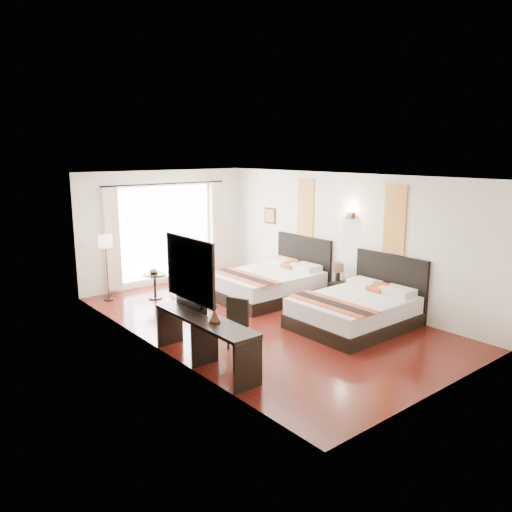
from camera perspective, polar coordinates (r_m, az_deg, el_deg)
floor at (r=9.81m, az=0.82°, el=-7.47°), size 4.50×7.50×0.01m
ceiling at (r=9.26m, az=0.87°, el=9.06°), size 4.50×7.50×0.02m
wall_headboard at (r=10.99m, az=9.86°, el=2.04°), size 0.01×7.50×2.80m
wall_desk at (r=8.21m, az=-11.26°, el=-1.35°), size 0.01×7.50×2.80m
wall_window at (r=12.50m, az=-10.27°, el=3.20°), size 4.50×0.01×2.80m
wall_entry at (r=7.07m, az=20.80°, el=-4.05°), size 4.50×0.01×2.80m
window_glass at (r=12.50m, az=-10.22°, el=2.74°), size 2.40×0.02×2.20m
sheer_curtain at (r=12.45m, az=-10.09°, el=2.71°), size 2.30×0.02×2.10m
drape_left at (r=11.79m, az=-16.15°, el=1.82°), size 0.35×0.14×2.35m
drape_right at (r=13.17m, az=-4.48°, el=3.27°), size 0.35×0.14×2.35m
art_panel_near at (r=10.09m, az=15.58°, el=4.07°), size 0.03×0.50×1.35m
art_panel_far at (r=11.67m, az=5.68°, el=5.46°), size 0.03×0.50×1.35m
wall_sconce at (r=10.72m, az=10.74°, el=4.57°), size 0.10×0.14×0.14m
mirror_frame at (r=7.36m, az=-7.57°, el=-1.54°), size 0.04×1.25×0.95m
mirror_glass at (r=7.38m, az=-7.41°, el=-1.51°), size 0.01×1.12×0.82m
bed_near at (r=9.64m, az=11.46°, el=-6.01°), size 2.22×1.73×1.25m
bed_far at (r=11.26m, az=1.63°, el=-3.11°), size 2.30×1.79×1.30m
nightstand at (r=10.92m, az=9.77°, el=-4.30°), size 0.39×0.49×0.47m
table_lamp at (r=10.87m, az=9.33°, el=-1.44°), size 0.25×0.25×0.40m
vase at (r=10.74m, az=10.44°, el=-2.73°), size 0.16×0.16×0.14m
console_desk at (r=7.83m, az=-5.89°, el=-9.66°), size 0.50×2.20×0.76m
television at (r=8.08m, az=-8.01°, el=-4.32°), size 0.12×0.88×0.50m
bronze_figurine at (r=7.44m, az=-4.76°, el=-6.68°), size 0.18×0.18×0.26m
desk_chair at (r=8.16m, az=-2.71°, el=-9.43°), size 0.56×0.56×0.92m
floor_lamp at (r=11.32m, az=-16.82°, el=1.12°), size 0.29×0.29×1.46m
side_table at (r=11.41m, az=-11.47°, el=-3.39°), size 0.50×0.50×0.57m
fruit_bowl at (r=11.36m, az=-11.61°, el=-1.85°), size 0.24×0.24×0.05m
window_chair at (r=12.32m, az=-8.60°, el=-1.94°), size 0.67×0.67×1.09m
jute_rug at (r=11.72m, az=-6.44°, el=-4.23°), size 1.43×1.14×0.01m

